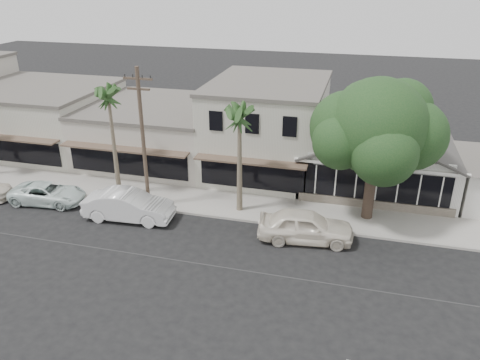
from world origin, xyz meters
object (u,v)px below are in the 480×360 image
(car_0, at_px, (306,226))
(car_1, at_px, (129,206))
(car_2, at_px, (48,193))
(shade_tree, at_px, (376,128))
(utility_pole, at_px, (143,137))

(car_0, bearing_deg, car_1, 84.47)
(car_0, relative_size, car_2, 1.10)
(car_0, xyz_separation_m, car_1, (-10.74, -0.26, -0.00))
(car_0, bearing_deg, shade_tree, -48.60)
(car_2, distance_m, shade_tree, 21.03)
(utility_pole, relative_size, car_0, 1.69)
(utility_pole, xyz_separation_m, shade_tree, (13.51, 2.23, 0.95))
(car_0, height_order, car_2, car_0)
(car_0, relative_size, shade_tree, 0.61)
(car_0, height_order, shade_tree, shade_tree)
(car_0, xyz_separation_m, car_2, (-16.88, 0.39, -0.23))
(car_2, xyz_separation_m, shade_tree, (20.15, 3.28, 5.06))
(shade_tree, bearing_deg, utility_pole, -170.64)
(car_1, bearing_deg, utility_pole, -20.07)
(utility_pole, xyz_separation_m, car_0, (10.24, -1.44, -3.88))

